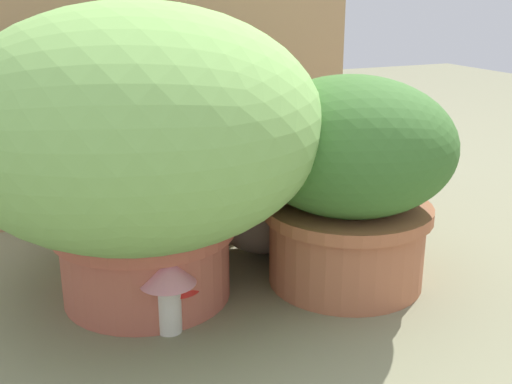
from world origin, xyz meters
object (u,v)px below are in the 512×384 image
object	(u,v)px
leafy_planter	(349,174)
mushroom_ornament_pink	(168,280)
cat	(276,199)
grass_planter	(139,137)
mushroom_ornament_red	(177,282)

from	to	relation	value
leafy_planter	mushroom_ornament_pink	world-z (taller)	leafy_planter
mushroom_ornament_pink	cat	bearing A→B (deg)	37.87
grass_planter	mushroom_ornament_red	world-z (taller)	grass_planter
grass_planter	mushroom_ornament_pink	world-z (taller)	grass_planter
grass_planter	cat	size ratio (longest dim) A/B	1.76
grass_planter	mushroom_ornament_red	xyz separation A→B (m)	(0.02, -0.12, -0.24)
grass_planter	cat	xyz separation A→B (m)	(0.32, 0.10, -0.19)
cat	leafy_planter	bearing A→B (deg)	-72.47
leafy_planter	cat	size ratio (longest dim) A/B	1.11
mushroom_ornament_red	cat	bearing A→B (deg)	36.71
leafy_planter	mushroom_ornament_red	bearing A→B (deg)	-176.24
cat	mushroom_ornament_red	distance (m)	0.37
mushroom_ornament_red	mushroom_ornament_pink	bearing A→B (deg)	-130.29
cat	mushroom_ornament_red	bearing A→B (deg)	-143.29
cat	mushroom_ornament_pink	size ratio (longest dim) A/B	2.67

